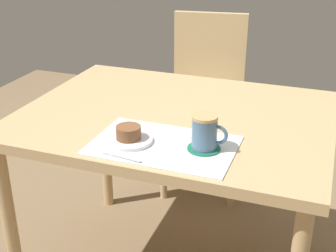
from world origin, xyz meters
TOP-DOWN VIEW (x-y plane):
  - dining_table at (0.00, 0.00)m, footprint 1.10×0.85m
  - wooden_chair at (-0.11, 0.80)m, footprint 0.48×0.48m
  - placemat at (0.05, -0.26)m, footprint 0.44×0.29m
  - pastry_plate at (-0.06, -0.28)m, footprint 0.15×0.15m
  - pastry at (-0.06, -0.28)m, footprint 0.08×0.08m
  - coffee_coaster at (0.18, -0.25)m, footprint 0.10×0.10m
  - coffee_mug at (0.18, -0.25)m, footprint 0.11×0.08m
  - teaspoon at (-0.03, -0.39)m, footprint 0.13×0.02m

SIDE VIEW (x-z plane):
  - wooden_chair at x=-0.11m, z-range 0.04..0.96m
  - dining_table at x=0.00m, z-range 0.29..1.02m
  - placemat at x=0.05m, z-range 0.73..0.74m
  - coffee_coaster at x=0.18m, z-range 0.74..0.74m
  - teaspoon at x=-0.03m, z-range 0.74..0.75m
  - pastry_plate at x=-0.06m, z-range 0.74..0.75m
  - pastry at x=-0.06m, z-range 0.75..0.79m
  - coffee_mug at x=0.18m, z-range 0.74..0.85m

